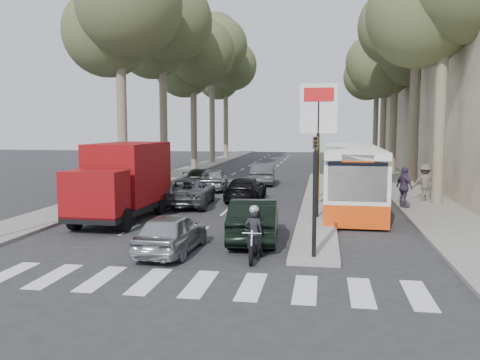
{
  "coord_description": "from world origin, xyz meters",
  "views": [
    {
      "loc": [
        3.47,
        -15.9,
        3.9
      ],
      "look_at": [
        -0.02,
        5.3,
        1.6
      ],
      "focal_mm": 38.0,
      "sensor_mm": 36.0,
      "label": 1
    }
  ],
  "objects_px": {
    "motorcycle": "(254,234)",
    "red_truck": "(123,180)",
    "dark_hatchback": "(254,220)",
    "silver_hatchback": "(172,232)",
    "city_bus": "(351,175)"
  },
  "relations": [
    {
      "from": "motorcycle",
      "to": "red_truck",
      "type": "bearing_deg",
      "value": 137.81
    },
    {
      "from": "red_truck",
      "to": "dark_hatchback",
      "type": "bearing_deg",
      "value": -24.18
    },
    {
      "from": "silver_hatchback",
      "to": "city_bus",
      "type": "height_order",
      "value": "city_bus"
    },
    {
      "from": "city_bus",
      "to": "motorcycle",
      "type": "relative_size",
      "value": 5.94
    },
    {
      "from": "motorcycle",
      "to": "dark_hatchback",
      "type": "bearing_deg",
      "value": 95.04
    },
    {
      "from": "silver_hatchback",
      "to": "dark_hatchback",
      "type": "xyz_separation_m",
      "value": [
        2.29,
        2.05,
        0.09
      ]
    },
    {
      "from": "silver_hatchback",
      "to": "motorcycle",
      "type": "height_order",
      "value": "motorcycle"
    },
    {
      "from": "dark_hatchback",
      "to": "city_bus",
      "type": "height_order",
      "value": "city_bus"
    },
    {
      "from": "silver_hatchback",
      "to": "city_bus",
      "type": "xyz_separation_m",
      "value": [
        5.9,
        9.69,
        0.92
      ]
    },
    {
      "from": "silver_hatchback",
      "to": "dark_hatchback",
      "type": "height_order",
      "value": "dark_hatchback"
    },
    {
      "from": "red_truck",
      "to": "motorcycle",
      "type": "xyz_separation_m",
      "value": [
        6.14,
        -5.09,
        -0.95
      ]
    },
    {
      "from": "dark_hatchback",
      "to": "red_truck",
      "type": "height_order",
      "value": "red_truck"
    },
    {
      "from": "dark_hatchback",
      "to": "city_bus",
      "type": "distance_m",
      "value": 8.49
    },
    {
      "from": "red_truck",
      "to": "motorcycle",
      "type": "relative_size",
      "value": 3.19
    },
    {
      "from": "red_truck",
      "to": "city_bus",
      "type": "relative_size",
      "value": 0.54
    }
  ]
}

